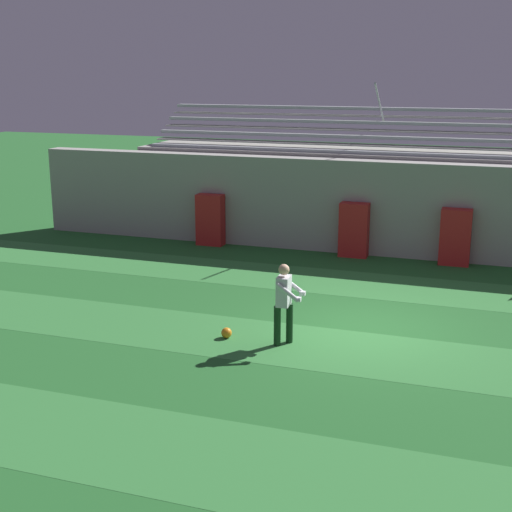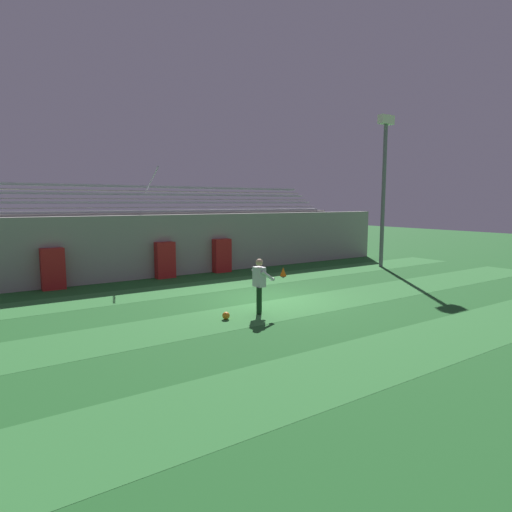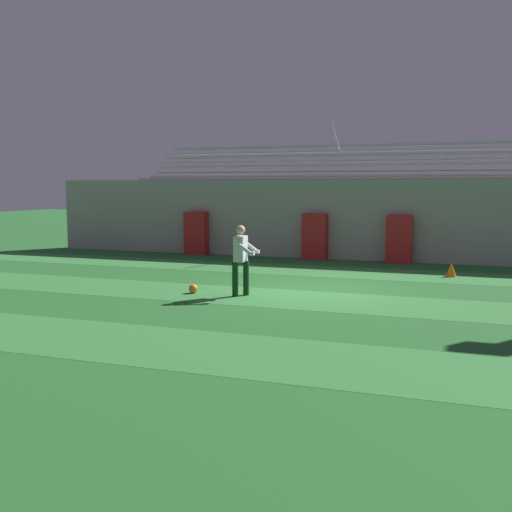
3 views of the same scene
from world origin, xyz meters
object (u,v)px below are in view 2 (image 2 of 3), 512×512
object	(u,v)px
padding_pillar_far_left	(53,269)
soccer_ball	(226,316)
floodlight_pole	(384,172)
traffic_cone	(283,272)
padding_pillar_gate_left	(165,260)
padding_pillar_gate_right	(222,256)
goalkeeper	(260,282)

from	to	relation	value
padding_pillar_far_left	soccer_ball	xyz separation A→B (m)	(3.40, -7.44, -0.70)
floodlight_pole	traffic_cone	distance (m)	7.71
padding_pillar_gate_left	soccer_ball	distance (m)	7.57
padding_pillar_far_left	floodlight_pole	world-z (taller)	floodlight_pole
padding_pillar_gate_right	traffic_cone	size ratio (longest dim) A/B	3.83
padding_pillar_far_left	soccer_ball	bearing A→B (deg)	-65.42
padding_pillar_gate_left	goalkeeper	size ratio (longest dim) A/B	0.96
soccer_ball	traffic_cone	distance (m)	7.57
goalkeeper	traffic_cone	size ratio (longest dim) A/B	3.98
padding_pillar_far_left	padding_pillar_gate_right	bearing A→B (deg)	0.00
padding_pillar_gate_right	padding_pillar_far_left	size ratio (longest dim) A/B	1.00
padding_pillar_gate_left	floodlight_pole	xyz separation A→B (m)	(10.73, -3.10, 4.11)
padding_pillar_gate_left	padding_pillar_gate_right	distance (m)	2.89
padding_pillar_gate_right	soccer_ball	world-z (taller)	padding_pillar_gate_right
goalkeeper	soccer_ball	distance (m)	1.49
goalkeeper	soccer_ball	size ratio (longest dim) A/B	7.59
padding_pillar_gate_right	traffic_cone	xyz separation A→B (m)	(1.75, -2.59, -0.60)
soccer_ball	traffic_cone	world-z (taller)	traffic_cone
traffic_cone	padding_pillar_gate_right	bearing A→B (deg)	124.00
goalkeeper	traffic_cone	xyz separation A→B (m)	(4.59, 4.79, -0.74)
goalkeeper	traffic_cone	bearing A→B (deg)	46.23
padding_pillar_gate_right	soccer_ball	size ratio (longest dim) A/B	7.32
padding_pillar_gate_right	goalkeeper	distance (m)	7.91
padding_pillar_far_left	goalkeeper	bearing A→B (deg)	-57.91
padding_pillar_far_left	goalkeeper	distance (m)	8.71
floodlight_pole	goalkeeper	distance (m)	12.17
floodlight_pole	padding_pillar_gate_left	bearing A→B (deg)	163.90
padding_pillar_gate_left	floodlight_pole	world-z (taller)	floodlight_pole
padding_pillar_gate_right	traffic_cone	distance (m)	3.18
goalkeeper	soccer_ball	bearing A→B (deg)	-176.97
padding_pillar_gate_left	goalkeeper	distance (m)	7.38
padding_pillar_far_left	goalkeeper	xyz separation A→B (m)	(4.63, -7.38, 0.15)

